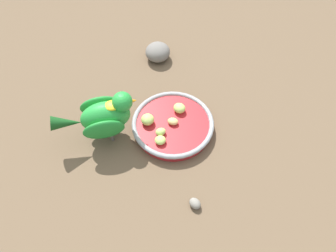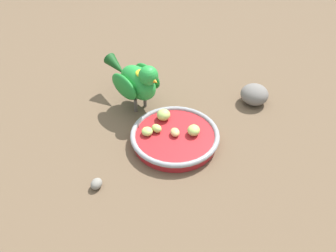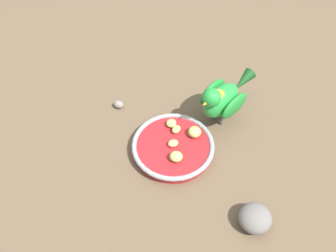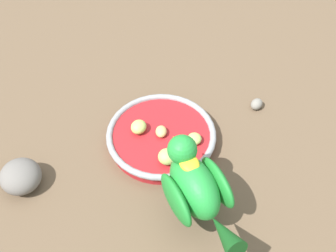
# 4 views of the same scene
# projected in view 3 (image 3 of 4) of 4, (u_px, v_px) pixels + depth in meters

# --- Properties ---
(ground_plane) EXTENTS (4.00, 4.00, 0.00)m
(ground_plane) POSITION_uv_depth(u_px,v_px,m) (175.00, 143.00, 0.92)
(ground_plane) COLOR brown
(feeding_bowl) EXTENTS (0.21, 0.21, 0.03)m
(feeding_bowl) POSITION_uv_depth(u_px,v_px,m) (173.00, 147.00, 0.89)
(feeding_bowl) COLOR #AD1E23
(feeding_bowl) RESTS_ON ground_plane
(apple_piece_0) EXTENTS (0.03, 0.03, 0.02)m
(apple_piece_0) POSITION_uv_depth(u_px,v_px,m) (173.00, 143.00, 0.88)
(apple_piece_0) COLOR tan
(apple_piece_0) RESTS_ON feeding_bowl
(apple_piece_1) EXTENTS (0.04, 0.04, 0.03)m
(apple_piece_1) POSITION_uv_depth(u_px,v_px,m) (195.00, 132.00, 0.89)
(apple_piece_1) COLOR #B2CC66
(apple_piece_1) RESTS_ON feeding_bowl
(apple_piece_2) EXTENTS (0.04, 0.04, 0.02)m
(apple_piece_2) POSITION_uv_depth(u_px,v_px,m) (171.00, 123.00, 0.92)
(apple_piece_2) COLOR #B2CC66
(apple_piece_2) RESTS_ON feeding_bowl
(apple_piece_3) EXTENTS (0.03, 0.03, 0.02)m
(apple_piece_3) POSITION_uv_depth(u_px,v_px,m) (177.00, 130.00, 0.90)
(apple_piece_3) COLOR #B2CC66
(apple_piece_3) RESTS_ON feeding_bowl
(apple_piece_4) EXTENTS (0.03, 0.04, 0.02)m
(apple_piece_4) POSITION_uv_depth(u_px,v_px,m) (176.00, 157.00, 0.85)
(apple_piece_4) COLOR #B2CC66
(apple_piece_4) RESTS_ON feeding_bowl
(parrot) EXTENTS (0.19, 0.15, 0.15)m
(parrot) POSITION_uv_depth(u_px,v_px,m) (222.00, 98.00, 0.90)
(parrot) COLOR #59544C
(parrot) RESTS_ON ground_plane
(rock_large) EXTENTS (0.09, 0.09, 0.05)m
(rock_large) POSITION_uv_depth(u_px,v_px,m) (255.00, 218.00, 0.76)
(rock_large) COLOR slate
(rock_large) RESTS_ON ground_plane
(pebble_0) EXTENTS (0.03, 0.03, 0.02)m
(pebble_0) POSITION_uv_depth(u_px,v_px,m) (119.00, 104.00, 0.99)
(pebble_0) COLOR gray
(pebble_0) RESTS_ON ground_plane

